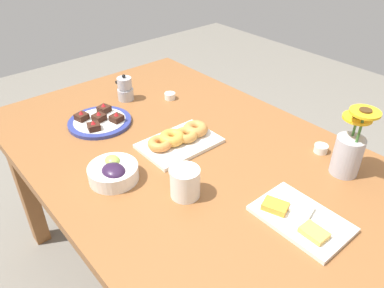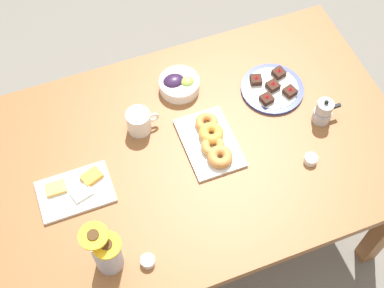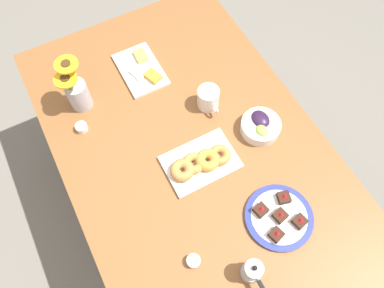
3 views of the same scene
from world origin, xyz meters
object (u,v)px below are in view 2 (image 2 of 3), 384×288
object	(u,v)px
dining_table	(192,161)
flower_vase	(107,254)
grape_bowl	(179,84)
cheese_platter	(76,190)
jam_cup_berry	(311,159)
croissant_platter	(212,142)
coffee_mug	(139,121)
moka_pot	(323,112)
jam_cup_honey	(148,261)
dessert_plate	(272,88)

from	to	relation	value
dining_table	flower_vase	world-z (taller)	flower_vase
dining_table	flower_vase	xyz separation A→B (m)	(-0.40, -0.31, 0.17)
dining_table	flower_vase	size ratio (longest dim) A/B	6.54
grape_bowl	cheese_platter	xyz separation A→B (m)	(-0.50, -0.30, -0.02)
grape_bowl	jam_cup_berry	xyz separation A→B (m)	(0.34, -0.48, -0.01)
croissant_platter	jam_cup_berry	world-z (taller)	croissant_platter
coffee_mug	moka_pot	size ratio (longest dim) A/B	1.06
jam_cup_honey	dessert_plate	bearing A→B (deg)	36.15
dessert_plate	cheese_platter	bearing A→B (deg)	-169.02
dessert_plate	flower_vase	distance (m)	0.92
moka_pot	dessert_plate	bearing A→B (deg)	120.74
cheese_platter	jam_cup_berry	bearing A→B (deg)	-12.39
croissant_platter	dessert_plate	xyz separation A→B (m)	(0.32, 0.15, -0.01)
cheese_platter	dining_table	bearing A→B (deg)	2.18
jam_cup_honey	dessert_plate	distance (m)	0.85
croissant_platter	flower_vase	distance (m)	0.57
dessert_plate	moka_pot	size ratio (longest dim) A/B	2.10
grape_bowl	dessert_plate	size ratio (longest dim) A/B	0.64
coffee_mug	jam_cup_honey	xyz separation A→B (m)	(-0.14, -0.51, -0.03)
grape_bowl	moka_pot	world-z (taller)	moka_pot
coffee_mug	dessert_plate	size ratio (longest dim) A/B	0.50
coffee_mug	cheese_platter	size ratio (longest dim) A/B	0.48
coffee_mug	croissant_platter	xyz separation A→B (m)	(0.23, -0.16, -0.03)
grape_bowl	dessert_plate	bearing A→B (deg)	-21.79
coffee_mug	jam_cup_berry	size ratio (longest dim) A/B	2.62
jam_cup_honey	jam_cup_berry	distance (m)	0.69
grape_bowl	dessert_plate	distance (m)	0.37
cheese_platter	flower_vase	world-z (taller)	flower_vase
cheese_platter	flower_vase	distance (m)	0.31
coffee_mug	cheese_platter	xyz separation A→B (m)	(-0.29, -0.17, -0.04)
dining_table	cheese_platter	bearing A→B (deg)	-177.82
coffee_mug	croissant_platter	world-z (taller)	coffee_mug
moka_pot	jam_cup_berry	bearing A→B (deg)	-129.15
cheese_platter	jam_cup_berry	world-z (taller)	cheese_platter
croissant_platter	jam_cup_honey	xyz separation A→B (m)	(-0.36, -0.35, -0.01)
flower_vase	dessert_plate	bearing A→B (deg)	29.71
moka_pot	grape_bowl	bearing A→B (deg)	144.21
dining_table	grape_bowl	distance (m)	0.31
coffee_mug	flower_vase	size ratio (longest dim) A/B	0.51
dining_table	dessert_plate	size ratio (longest dim) A/B	6.41
dining_table	dessert_plate	xyz separation A→B (m)	(0.40, 0.15, 0.10)
dining_table	cheese_platter	xyz separation A→B (m)	(-0.45, -0.02, 0.10)
cheese_platter	jam_cup_honey	bearing A→B (deg)	-65.08
grape_bowl	moka_pot	distance (m)	0.57
cheese_platter	moka_pot	xyz separation A→B (m)	(0.96, -0.03, 0.04)
dining_table	jam_cup_honey	xyz separation A→B (m)	(-0.29, -0.35, 0.10)
grape_bowl	dining_table	bearing A→B (deg)	-100.37
grape_bowl	jam_cup_honey	xyz separation A→B (m)	(-0.34, -0.64, -0.01)
croissant_platter	jam_cup_honey	distance (m)	0.50
jam_cup_berry	dessert_plate	world-z (taller)	dessert_plate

